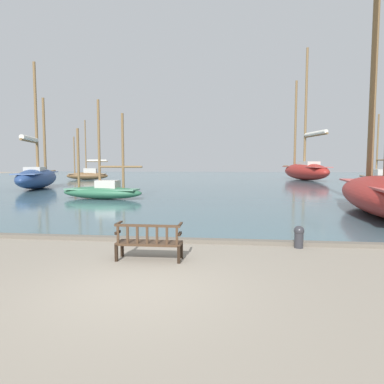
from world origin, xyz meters
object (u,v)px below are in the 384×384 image
at_px(sailboat_mid_starboard, 88,174).
at_px(mooring_bollard, 299,236).
at_px(sailboat_nearest_starboard, 103,190).
at_px(sailboat_distant_harbor, 377,179).
at_px(sailboat_centre_channel, 305,169).
at_px(park_bench, 149,241).
at_px(sailboat_far_starboard, 37,176).

relative_size(sailboat_mid_starboard, mooring_bollard, 13.04).
bearing_deg(sailboat_nearest_starboard, mooring_bollard, -48.25).
xyz_separation_m(sailboat_distant_harbor, mooring_bollard, (-12.43, -26.13, -0.44)).
relative_size(sailboat_mid_starboard, sailboat_centre_channel, 0.47).
distance_m(park_bench, sailboat_distant_harbor, 32.25).
bearing_deg(sailboat_mid_starboard, sailboat_distant_harbor, -15.82).
height_order(sailboat_nearest_starboard, sailboat_distant_harbor, sailboat_distant_harbor).
bearing_deg(sailboat_centre_channel, mooring_bollard, -101.82).
xyz_separation_m(sailboat_mid_starboard, sailboat_centre_channel, (29.87, 2.45, 0.79)).
distance_m(park_bench, sailboat_far_starboard, 26.46).
xyz_separation_m(park_bench, sailboat_centre_channel, (11.90, 39.97, 1.13)).
bearing_deg(sailboat_distant_harbor, park_bench, -120.40).
xyz_separation_m(sailboat_mid_starboard, sailboat_distant_harbor, (34.28, -9.71, -0.02)).
bearing_deg(sailboat_far_starboard, sailboat_mid_starboard, 98.08).
relative_size(sailboat_centre_channel, sailboat_far_starboard, 1.50).
xyz_separation_m(sailboat_centre_channel, mooring_bollard, (-8.01, -38.29, -1.25)).
bearing_deg(sailboat_centre_channel, park_bench, -106.58).
bearing_deg(park_bench, sailboat_distant_harbor, 59.60).
bearing_deg(mooring_bollard, sailboat_far_starboard, 134.88).
bearing_deg(park_bench, sailboat_nearest_starboard, 115.65).
height_order(sailboat_mid_starboard, sailboat_distant_harbor, sailboat_mid_starboard).
xyz_separation_m(park_bench, sailboat_mid_starboard, (-17.97, 37.52, 0.35)).
height_order(sailboat_mid_starboard, mooring_bollard, sailboat_mid_starboard).
bearing_deg(park_bench, sailboat_far_starboard, 126.31).
distance_m(park_bench, sailboat_mid_starboard, 41.60).
relative_size(sailboat_nearest_starboard, sailboat_distant_harbor, 0.89).
relative_size(sailboat_centre_channel, mooring_bollard, 28.01).
height_order(park_bench, mooring_bollard, park_bench).
bearing_deg(mooring_bollard, park_bench, -156.60).
bearing_deg(sailboat_mid_starboard, sailboat_far_starboard, -81.92).
bearing_deg(sailboat_far_starboard, mooring_bollard, -45.12).
distance_m(sailboat_far_starboard, sailboat_distant_harbor, 32.64).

